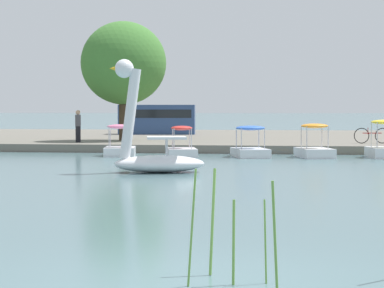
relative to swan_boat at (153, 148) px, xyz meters
name	(u,v)px	position (x,y,z in m)	size (l,w,h in m)	color
ground_plane	(190,284)	(3.43, -15.68, -0.79)	(641.39, 641.39, 0.00)	slate
shore_bank_far	(278,139)	(3.43, 23.38, -0.60)	(123.22, 25.42, 0.38)	#6B665B
swan_boat	(153,148)	(0.00, 0.00, 0.00)	(3.18, 1.96, 3.68)	white
pedal_boat_orange	(314,148)	(5.37, 8.56, -0.37)	(1.79, 2.44, 1.44)	white
pedal_boat_blue	(250,147)	(2.64, 8.48, -0.35)	(1.89, 2.51, 1.35)	white
pedal_boat_red	(182,147)	(-0.33, 8.44, -0.39)	(1.64, 2.22, 1.33)	white
pedal_boat_pink	(120,147)	(-3.11, 8.59, -0.41)	(1.66, 2.33, 1.39)	white
tree_broadleaf_left	(124,64)	(-4.47, 15.34, 3.66)	(6.06, 5.94, 6.29)	#423323
person_on_path	(78,125)	(-6.27, 12.92, 0.46)	(0.30, 0.30, 1.62)	black
bicycle_parked	(372,136)	(8.24, 13.66, -0.02)	(1.77, 0.34, 0.77)	black
parked_van	(157,118)	(-4.57, 25.59, 0.64)	(5.16, 2.40, 1.93)	navy
reed_clump_foreground	(285,233)	(4.55, -15.60, -0.16)	(2.46, 1.35, 1.45)	#669942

